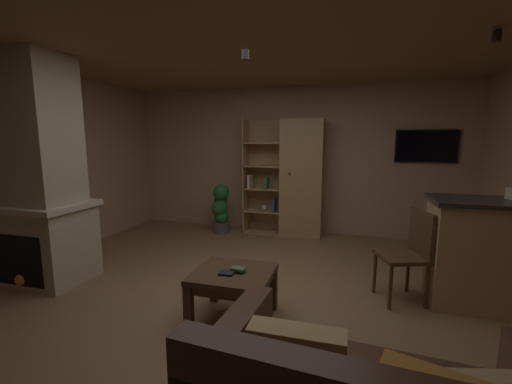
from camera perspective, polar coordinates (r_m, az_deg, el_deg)
name	(u,v)px	position (r m, az deg, el deg)	size (l,w,h in m)	color
floor	(245,300)	(3.54, -1.86, -18.22)	(5.79, 5.43, 0.02)	olive
wall_back	(292,161)	(5.83, 6.33, 5.43)	(5.91, 0.06, 2.51)	tan
wall_left	(13,170)	(4.92, -36.47, 3.09)	(0.06, 5.43, 2.51)	tan
ceiling	(244,38)	(3.28, -2.11, 25.08)	(5.79, 5.43, 0.02)	#8E6B47
window_pane_back	(264,168)	(5.92, 1.42, 4.20)	(0.77, 0.01, 0.90)	white
stone_fireplace	(40,183)	(4.38, -33.33, 1.24)	(0.98, 0.78, 2.51)	#BCAD8E
bookshelf_cabinet	(296,179)	(5.57, 7.02, 2.25)	(1.33, 0.41, 1.95)	tan
kitchen_bar_counter	(508,256)	(3.96, 37.50, -8.72)	(1.40, 0.62, 1.05)	tan
coffee_table	(233,281)	(3.05, -3.96, -15.07)	(0.69, 0.63, 0.45)	#4C331E
table_book_0	(226,273)	(2.95, -5.15, -13.82)	(0.13, 0.10, 0.02)	black
table_book_1	(238,269)	(2.98, -3.10, -13.14)	(0.13, 0.08, 0.02)	#387247
dining_chair	(410,250)	(3.65, 25.05, -9.06)	(0.53, 0.53, 0.92)	#4C331E
potted_floor_plant	(221,208)	(5.76, -6.11, -2.75)	(0.32, 0.32, 0.86)	#4C4C51
wall_mounted_tv	(426,146)	(5.79, 27.38, 7.08)	(0.90, 0.06, 0.50)	black
track_light_spot_0	(76,67)	(4.51, -28.68, 18.51)	(0.07, 0.07, 0.09)	black
track_light_spot_1	(245,55)	(3.51, -1.83, 22.64)	(0.07, 0.07, 0.09)	black
track_light_spot_2	(497,36)	(3.52, 36.24, 20.97)	(0.07, 0.07, 0.09)	black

